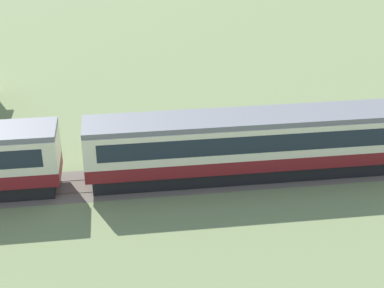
# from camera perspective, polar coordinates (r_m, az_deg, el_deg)

# --- Properties ---
(passenger_train) EXTENTS (97.89, 2.88, 3.90)m
(passenger_train) POSITION_cam_1_polar(r_m,az_deg,el_deg) (34.36, 5.52, 0.15)
(passenger_train) COLOR maroon
(passenger_train) RESTS_ON ground_plane
(railway_track) EXTENTS (144.02, 3.60, 0.04)m
(railway_track) POSITION_cam_1_polar(r_m,az_deg,el_deg) (35.75, 7.87, -2.78)
(railway_track) COLOR #665B51
(railway_track) RESTS_ON ground_plane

